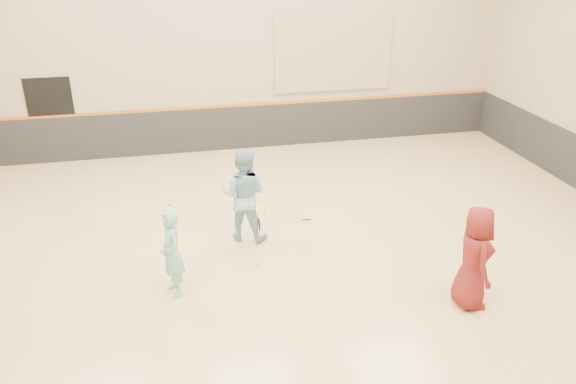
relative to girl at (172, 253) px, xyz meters
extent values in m
cube|color=tan|center=(1.77, 0.65, -0.85)|extent=(15.00, 12.00, 0.20)
cube|color=tan|center=(1.77, 6.66, 2.25)|extent=(15.00, 0.02, 6.00)
cube|color=tan|center=(1.77, -5.36, 2.25)|extent=(15.00, 0.02, 6.00)
cube|color=#232326|center=(1.77, 6.62, -0.15)|extent=(14.90, 0.04, 1.20)
cube|color=#D85914|center=(1.77, 6.61, 0.47)|extent=(14.90, 0.03, 0.06)
cube|color=tan|center=(4.57, 6.60, 1.75)|extent=(3.20, 0.08, 2.00)
cube|color=black|center=(-2.73, 6.63, 0.35)|extent=(1.10, 0.05, 2.20)
imported|color=#73C7BC|center=(0.00, 0.00, 0.00)|extent=(0.49, 0.62, 1.50)
imported|color=#84AFCC|center=(1.40, 1.61, 0.16)|extent=(1.09, 1.00, 1.83)
imported|color=maroon|center=(4.55, -1.29, 0.10)|extent=(0.64, 0.89, 1.69)
sphere|color=#BACF30|center=(1.45, 0.52, -0.72)|extent=(0.07, 0.07, 0.07)
sphere|color=yellow|center=(4.76, -1.38, 0.30)|extent=(0.07, 0.07, 0.07)
sphere|color=#C4D732|center=(-0.01, 3.35, -0.72)|extent=(0.07, 0.07, 0.07)
camera|label=1|loc=(0.17, -7.92, 4.60)|focal=35.00mm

